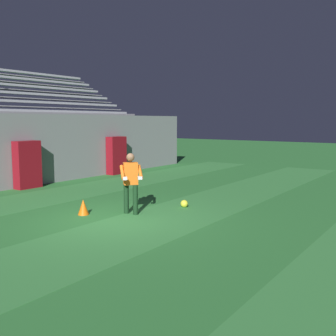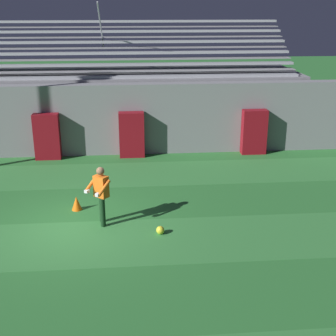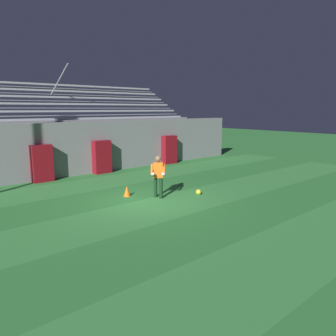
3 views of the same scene
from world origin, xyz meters
TOP-DOWN VIEW (x-y plane):
  - ground_plane at (0.00, 0.00)m, footprint 80.00×80.00m
  - turf_stripe_near at (0.00, -6.00)m, footprint 28.00×2.48m
  - turf_stripe_mid at (0.00, -1.04)m, footprint 28.00×2.48m
  - turf_stripe_far at (0.00, 3.93)m, footprint 28.00×2.48m
  - back_wall at (0.00, 6.50)m, footprint 24.00×0.60m
  - padding_pillar_gate_left at (-1.63, 5.95)m, footprint 0.98×0.44m
  - padding_pillar_gate_right at (1.63, 5.95)m, footprint 0.98×0.44m
  - padding_pillar_far_right at (6.52, 5.95)m, footprint 0.98×0.44m
  - bleacher_stand at (0.00, 9.19)m, footprint 18.00×4.75m
  - goalkeeper at (0.73, 0.02)m, footprint 0.74×0.73m
  - soccer_ball at (2.29, -0.70)m, footprint 0.22×0.22m
  - traffic_cone at (-0.07, 1.04)m, footprint 0.30×0.30m

SIDE VIEW (x-z plane):
  - ground_plane at x=0.00m, z-range 0.00..0.00m
  - turf_stripe_near at x=0.00m, z-range 0.00..0.01m
  - turf_stripe_mid at x=0.00m, z-range 0.00..0.01m
  - turf_stripe_far at x=0.00m, z-range 0.00..0.01m
  - soccer_ball at x=2.29m, z-range 0.00..0.22m
  - traffic_cone at x=-0.07m, z-range 0.00..0.42m
  - padding_pillar_gate_left at x=-1.63m, z-range 0.00..1.79m
  - padding_pillar_gate_right at x=1.63m, z-range 0.00..1.79m
  - padding_pillar_far_right at x=6.52m, z-range 0.00..1.79m
  - goalkeeper at x=0.73m, z-range 0.12..1.79m
  - back_wall at x=0.00m, z-range 0.00..2.80m
  - bleacher_stand at x=0.00m, z-range -1.40..4.42m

